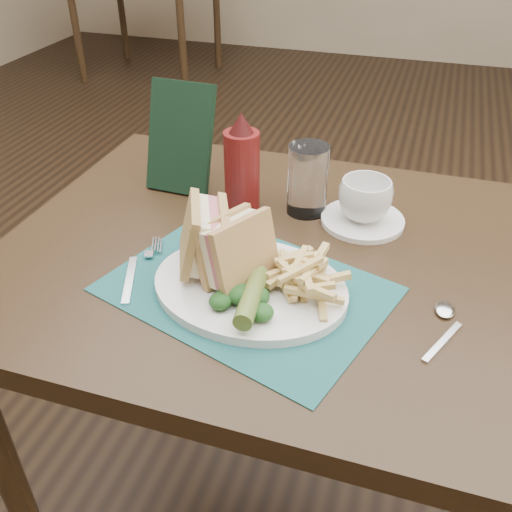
# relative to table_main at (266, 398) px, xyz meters

# --- Properties ---
(floor) EXTENTS (7.00, 7.00, 0.00)m
(floor) POSITION_rel_table_main_xyz_m (0.00, 0.50, -0.38)
(floor) COLOR black
(floor) RESTS_ON ground
(wall_back) EXTENTS (6.00, 0.00, 6.00)m
(wall_back) POSITION_rel_table_main_xyz_m (0.00, 4.00, -0.38)
(wall_back) COLOR tan
(wall_back) RESTS_ON ground
(table_main) EXTENTS (0.90, 0.75, 0.75)m
(table_main) POSITION_rel_table_main_xyz_m (0.00, 0.00, 0.00)
(table_main) COLOR black
(table_main) RESTS_ON ground
(table_bg_left) EXTENTS (0.90, 0.75, 0.75)m
(table_bg_left) POSITION_rel_table_main_xyz_m (-1.78, 3.03, 0.00)
(table_bg_left) COLOR black
(table_bg_left) RESTS_ON ground
(placemat) EXTENTS (0.47, 0.40, 0.00)m
(placemat) POSITION_rel_table_main_xyz_m (0.00, -0.12, 0.38)
(placemat) COLOR #1A5353
(placemat) RESTS_ON table_main
(plate) EXTENTS (0.32, 0.27, 0.01)m
(plate) POSITION_rel_table_main_xyz_m (0.01, -0.13, 0.38)
(plate) COLOR white
(plate) RESTS_ON placemat
(sandwich_half_a) EXTENTS (0.12, 0.13, 0.11)m
(sandwich_half_a) POSITION_rel_table_main_xyz_m (-0.09, -0.11, 0.45)
(sandwich_half_a) COLOR tan
(sandwich_half_a) RESTS_ON plate
(sandwich_half_b) EXTENTS (0.12, 0.13, 0.11)m
(sandwich_half_b) POSITION_rel_table_main_xyz_m (-0.03, -0.11, 0.45)
(sandwich_half_b) COLOR tan
(sandwich_half_b) RESTS_ON plate
(kale_garnish) EXTENTS (0.11, 0.08, 0.03)m
(kale_garnish) POSITION_rel_table_main_xyz_m (0.02, -0.18, 0.41)
(kale_garnish) COLOR #153A15
(kale_garnish) RESTS_ON plate
(pickle_spear) EXTENTS (0.04, 0.12, 0.03)m
(pickle_spear) POSITION_rel_table_main_xyz_m (0.03, -0.18, 0.41)
(pickle_spear) COLOR #536A28
(pickle_spear) RESTS_ON plate
(fries_pile) EXTENTS (0.18, 0.20, 0.06)m
(fries_pile) POSITION_rel_table_main_xyz_m (0.08, -0.11, 0.42)
(fries_pile) COLOR #DCBB6E
(fries_pile) RESTS_ON plate
(fork) EXTENTS (0.09, 0.17, 0.01)m
(fork) POSITION_rel_table_main_xyz_m (-0.18, -0.13, 0.38)
(fork) COLOR silver
(fork) RESTS_ON placemat
(spoon) EXTENTS (0.09, 0.15, 0.01)m
(spoon) POSITION_rel_table_main_xyz_m (0.29, -0.13, 0.38)
(spoon) COLOR silver
(spoon) RESTS_ON table_main
(saucer) EXTENTS (0.16, 0.16, 0.01)m
(saucer) POSITION_rel_table_main_xyz_m (0.14, 0.13, 0.38)
(saucer) COLOR white
(saucer) RESTS_ON table_main
(coffee_cup) EXTENTS (0.13, 0.13, 0.07)m
(coffee_cup) POSITION_rel_table_main_xyz_m (0.14, 0.13, 0.42)
(coffee_cup) COLOR white
(coffee_cup) RESTS_ON saucer
(drinking_glass) EXTENTS (0.09, 0.09, 0.13)m
(drinking_glass) POSITION_rel_table_main_xyz_m (0.03, 0.14, 0.44)
(drinking_glass) COLOR white
(drinking_glass) RESTS_ON table_main
(ketchup_bottle) EXTENTS (0.08, 0.08, 0.19)m
(ketchup_bottle) POSITION_rel_table_main_xyz_m (-0.09, 0.12, 0.47)
(ketchup_bottle) COLOR #5D100F
(ketchup_bottle) RESTS_ON table_main
(check_presenter) EXTENTS (0.13, 0.08, 0.21)m
(check_presenter) POSITION_rel_table_main_xyz_m (-0.23, 0.16, 0.48)
(check_presenter) COLOR black
(check_presenter) RESTS_ON table_main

